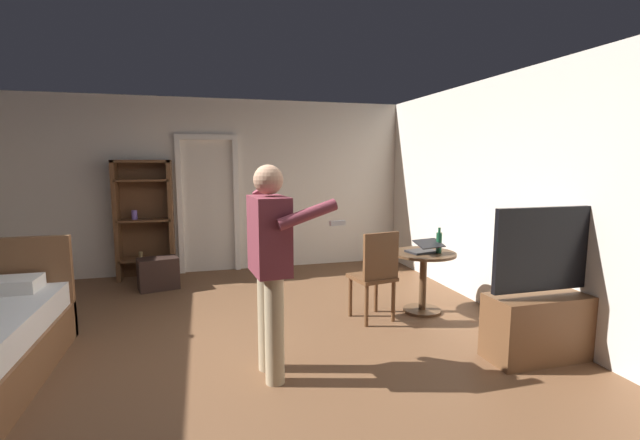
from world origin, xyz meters
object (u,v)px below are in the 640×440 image
Objects in this scene: tv_flatscreen at (551,313)px; side_table at (423,271)px; bottle_on_table at (439,242)px; bookshelf at (145,215)px; wooden_chair at (376,272)px; laptop at (424,249)px; person_blue_shirt at (271,256)px; suitcase_dark at (158,274)px.

side_table is (-0.52, 1.35, 0.08)m from tv_flatscreen.
tv_flatscreen is at bearing -73.51° from bottle_on_table.
bookshelf reaches higher than wooden_chair.
wooden_chair is (-1.16, 1.21, 0.14)m from tv_flatscreen.
laptop is (-0.54, 1.30, 0.35)m from tv_flatscreen.
bottle_on_table is (0.16, -0.04, 0.07)m from laptop.
bottle_on_table is 0.17× the size of person_blue_shirt.
wooden_chair is at bearing -168.11° from side_table.
side_table is 2.24m from person_blue_shirt.
bookshelf reaches higher than bottle_on_table.
person_blue_shirt is (-2.05, -0.96, 0.17)m from bottle_on_table.
bottle_on_table is (0.14, -0.08, 0.35)m from side_table.
side_table is at bearing -36.67° from bookshelf.
bookshelf is at bearing 135.55° from wooden_chair.
person_blue_shirt is (-2.43, 0.31, 0.59)m from tv_flatscreen.
wooden_chair is (-0.64, -0.14, 0.07)m from side_table.
tv_flatscreen is 4.71m from suitcase_dark.
person_blue_shirt is at bearing -82.53° from suitcase_dark.
bottle_on_table is at bearing -44.33° from suitcase_dark.
tv_flatscreen is 0.79× the size of person_blue_shirt.
bottle_on_table reaches higher than suitcase_dark.
wooden_chair is at bearing -171.48° from laptop.
bottle_on_table is (-0.38, 1.27, 0.42)m from tv_flatscreen.
tv_flatscreen is 1.45m from laptop.
tv_flatscreen is at bearing -55.47° from suitcase_dark.
bottle_on_table is at bearing 4.05° from wooden_chair.
wooden_chair is at bearing -175.95° from bottle_on_table.
wooden_chair is at bearing 133.71° from tv_flatscreen.
tv_flatscreen reaches higher than side_table.
suitcase_dark is at bearing 149.19° from laptop.
side_table is 1.41× the size of suitcase_dark.
bottle_on_table is 0.29× the size of wooden_chair.
suitcase_dark is at bearing -72.10° from bookshelf.
tv_flatscreen is at bearing -46.29° from wooden_chair.
laptop is at bearing -116.80° from side_table.
tv_flatscreen is 4.63× the size of bottle_on_table.
bottle_on_table is at bearing 25.05° from person_blue_shirt.
bottle_on_table is at bearing -13.15° from laptop.
laptop is 0.75× the size of suitcase_dark.
side_table is 0.42× the size of person_blue_shirt.
bookshelf is 4.55× the size of laptop.
side_table is 0.38m from bottle_on_table.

